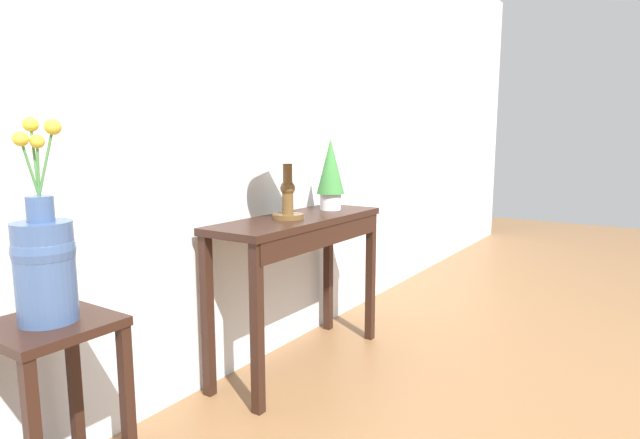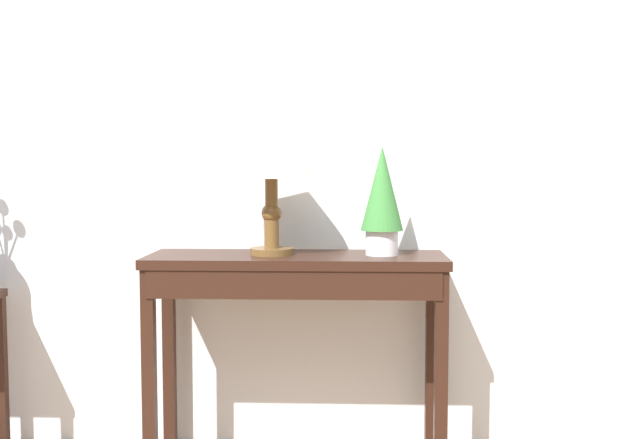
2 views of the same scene
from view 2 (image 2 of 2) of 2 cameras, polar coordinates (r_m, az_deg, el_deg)
back_wall_with_art at (r=3.01m, az=-2.08°, el=9.40°), size 9.00×0.10×2.80m
console_table at (r=2.74m, az=-1.82°, el=-5.53°), size 1.09×0.36×0.80m
table_lamp at (r=2.73m, az=-3.74°, el=5.03°), size 0.31×0.31×0.50m
potted_plant_on_console at (r=2.73m, az=4.76°, el=1.78°), size 0.15×0.15×0.40m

